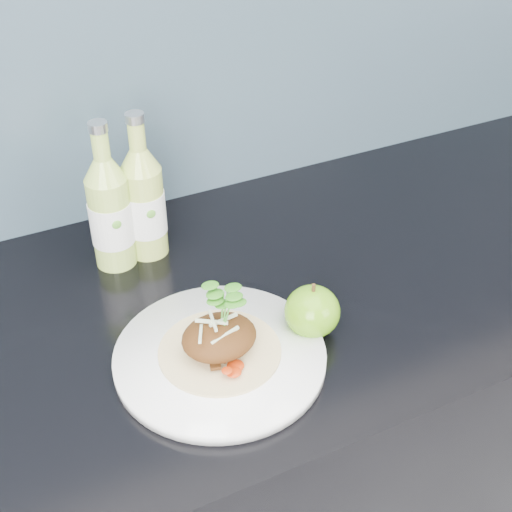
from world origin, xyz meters
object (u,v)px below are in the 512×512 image
object	(u,v)px
cider_bottle_left	(110,213)
green_apple	(312,311)
dinner_plate	(220,357)
cider_bottle_right	(144,203)

from	to	relation	value
cider_bottle_left	green_apple	bearing A→B (deg)	-72.63
green_apple	cider_bottle_left	world-z (taller)	cider_bottle_left
green_apple	cider_bottle_left	xyz separation A→B (m)	(-0.18, 0.26, 0.05)
dinner_plate	cider_bottle_left	xyz separation A→B (m)	(-0.05, 0.26, 0.08)
cider_bottle_left	cider_bottle_right	size ratio (longest dim) A/B	1.00
dinner_plate	cider_bottle_right	size ratio (longest dim) A/B	1.22
dinner_plate	cider_bottle_right	distance (m)	0.28
dinner_plate	green_apple	world-z (taller)	green_apple
green_apple	cider_bottle_right	bearing A→B (deg)	116.19
dinner_plate	cider_bottle_right	bearing A→B (deg)	90.22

